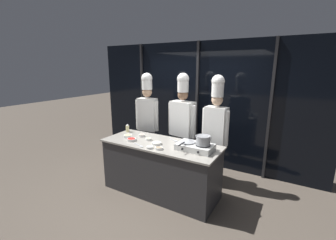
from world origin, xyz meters
TOP-DOWN VIEW (x-y plane):
  - ground_plane at (0.00, 0.00)m, footprint 24.00×24.00m
  - window_wall_back at (0.00, 1.53)m, footprint 5.26×0.09m
  - demo_counter at (0.00, 0.00)m, footprint 2.05×0.79m
  - portable_stove at (0.63, 0.01)m, footprint 0.56×0.37m
  - frying_pan at (0.50, 0.00)m, footprint 0.25×0.43m
  - stock_pot at (0.76, 0.01)m, footprint 0.24×0.22m
  - squeeze_bottle_oil at (-0.92, 0.23)m, footprint 0.07×0.07m
  - prep_bowl_ginger at (-0.67, -0.05)m, footprint 0.16×0.16m
  - prep_bowl_shrimp at (-0.49, 0.12)m, footprint 0.11×0.11m
  - prep_bowl_bell_pepper at (-0.50, -0.16)m, footprint 0.16×0.16m
  - prep_bowl_mushrooms at (0.14, -0.26)m, footprint 0.12×0.12m
  - prep_bowl_rice at (-0.01, -0.30)m, footprint 0.11×0.11m
  - prep_bowl_noodles at (-0.26, 0.01)m, footprint 0.11×0.11m
  - prep_bowl_garlic at (-0.02, -0.08)m, footprint 0.16×0.16m
  - serving_spoon_slotted at (-0.20, -0.30)m, footprint 0.26×0.12m
  - serving_spoon_solid at (0.16, 0.22)m, footprint 0.23×0.13m
  - chef_head at (-0.79, 0.73)m, footprint 0.51×0.26m
  - chef_sous at (0.01, 0.79)m, footprint 0.62×0.32m
  - chef_line at (0.72, 0.71)m, footprint 0.50×0.24m

SIDE VIEW (x-z plane):
  - ground_plane at x=0.00m, z-range 0.00..0.00m
  - demo_counter at x=0.00m, z-range 0.00..0.92m
  - serving_spoon_solid at x=0.16m, z-range 0.92..0.93m
  - serving_spoon_slotted at x=-0.20m, z-range 0.92..0.93m
  - prep_bowl_rice at x=-0.01m, z-range 0.92..0.96m
  - prep_bowl_mushrooms at x=0.14m, z-range 0.92..0.96m
  - prep_bowl_garlic at x=-0.02m, z-range 0.92..0.96m
  - prep_bowl_noodles at x=-0.26m, z-range 0.92..0.96m
  - prep_bowl_bell_pepper at x=-0.50m, z-range 0.92..0.96m
  - prep_bowl_shrimp at x=-0.49m, z-range 0.92..0.97m
  - prep_bowl_ginger at x=-0.67m, z-range 0.92..0.97m
  - portable_stove at x=0.63m, z-range 0.92..1.02m
  - squeeze_bottle_oil at x=-0.92m, z-range 0.91..1.08m
  - frying_pan at x=0.50m, z-range 1.02..1.07m
  - stock_pot at x=0.76m, z-range 1.03..1.17m
  - chef_sous at x=0.01m, z-range 0.15..2.22m
  - chef_line at x=0.72m, z-range 0.20..2.25m
  - chef_head at x=-0.79m, z-range 0.21..2.27m
  - window_wall_back at x=0.00m, z-range 0.00..2.70m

